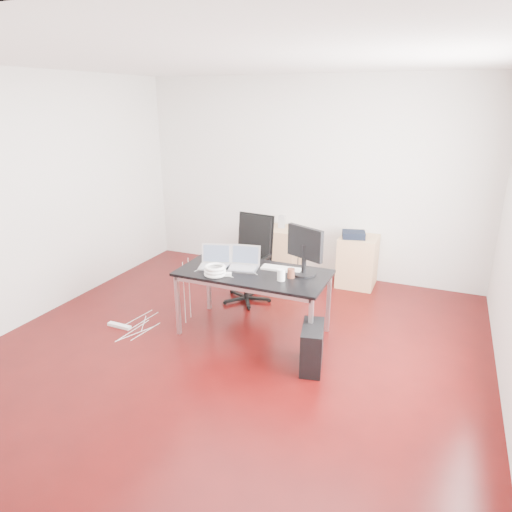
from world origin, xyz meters
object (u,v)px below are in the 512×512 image
at_px(desk, 253,276).
at_px(filing_cabinet_left, 282,251).
at_px(office_chair, 250,254).
at_px(filing_cabinet_right, 357,261).
at_px(pc_tower, 312,347).

relative_size(desk, filing_cabinet_left, 2.29).
bearing_deg(office_chair, filing_cabinet_right, 46.23).
bearing_deg(filing_cabinet_right, filing_cabinet_left, 180.00).
xyz_separation_m(office_chair, filing_cabinet_right, (1.19, 1.00, -0.26)).
bearing_deg(office_chair, desk, -57.61).
xyz_separation_m(filing_cabinet_right, pc_tower, (0.01, -2.26, -0.13)).
xyz_separation_m(desk, filing_cabinet_left, (-0.34, 1.84, -0.33)).
bearing_deg(desk, pc_tower, -27.98).
bearing_deg(filing_cabinet_left, pc_tower, -63.41).
distance_m(filing_cabinet_left, pc_tower, 2.53).
bearing_deg(office_chair, filing_cabinet_left, 91.93).
bearing_deg(desk, filing_cabinet_right, 67.08).
bearing_deg(office_chair, pc_tower, -40.09).
bearing_deg(pc_tower, office_chair, 121.65).
relative_size(office_chair, filing_cabinet_left, 1.54).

